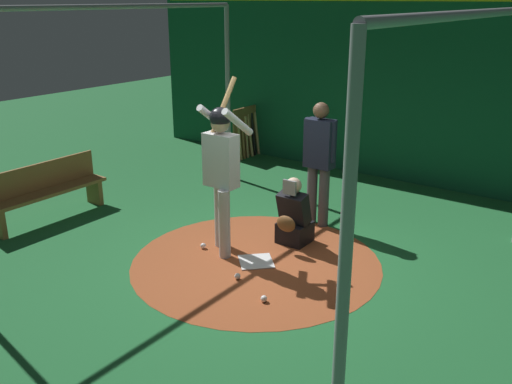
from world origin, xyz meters
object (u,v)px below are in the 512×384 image
umpire (319,157)px  bench (45,190)px  baseball_1 (203,246)px  home_plate (256,261)px  bat_rack (252,132)px  catcher (294,218)px  baseball_0 (264,299)px  baseball_2 (237,276)px  batter (221,165)px

umpire → bench: bearing=-57.3°
baseball_1 → home_plate: bearing=96.2°
umpire → bat_rack: 4.05m
catcher → bat_rack: bearing=-136.4°
umpire → baseball_0: size_ratio=24.60×
umpire → bench: size_ratio=0.95×
baseball_0 → baseball_2: size_ratio=1.00×
umpire → baseball_2: (2.07, 0.11, -0.99)m
bat_rack → baseball_1: bearing=28.7°
home_plate → catcher: bearing=175.5°
bench → catcher: bearing=112.0°
umpire → baseball_0: bearing=16.2°
home_plate → baseball_0: (0.75, 0.65, 0.03)m
batter → bat_rack: size_ratio=1.90×
batter → baseball_2: 1.42m
batter → umpire: batter is taller
catcher → umpire: (-0.79, -0.08, 0.66)m
catcher → baseball_0: size_ratio=12.76×
bat_rack → catcher: bearing=43.6°
umpire → baseball_2: size_ratio=24.60×
bat_rack → bench: (4.77, -0.34, -0.04)m
baseball_1 → umpire: bearing=154.4°
baseball_1 → baseball_2: 1.00m
bench → baseball_2: size_ratio=25.90×
catcher → bench: 3.80m
batter → bat_rack: bearing=-148.0°
umpire → home_plate: bearing=0.7°
batter → baseball_2: (0.53, 0.65, -1.15)m
home_plate → baseball_1: (0.09, -0.81, 0.03)m
catcher → baseball_2: catcher is taller
catcher → bench: bearing=-68.0°
catcher → umpire: 1.03m
batter → baseball_1: (0.11, -0.25, -1.15)m
bat_rack → baseball_0: size_ratio=15.95×
catcher → bat_rack: bat_rack is taller
umpire → baseball_0: 2.60m
baseball_0 → baseball_2: bearing=-113.5°
home_plate → baseball_1: 0.82m
batter → baseball_1: bearing=-65.8°
catcher → umpire: umpire is taller
catcher → baseball_2: size_ratio=12.76×
bat_rack → batter: bearing=32.0°
bench → batter: bearing=102.9°
batter → bat_rack: batter is taller
batter → home_plate: bearing=87.4°
catcher → baseball_1: size_ratio=12.76×
batter → umpire: (-1.54, 0.54, -0.16)m
batter → bench: bearing=-77.1°
baseball_2 → home_plate: bearing=-169.6°
bench → baseball_1: size_ratio=25.90×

